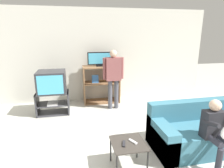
# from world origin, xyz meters

# --- Properties ---
(wall_back) EXTENTS (6.40, 0.06, 2.60)m
(wall_back) POSITION_xyz_m (0.00, 3.73, 1.30)
(wall_back) COLOR silver
(wall_back) RESTS_ON ground_plane
(tv_stand) EXTENTS (0.77, 0.45, 0.55)m
(tv_stand) POSITION_xyz_m (-1.29, 2.85, 0.27)
(tv_stand) COLOR #38383D
(tv_stand) RESTS_ON ground_plane
(television_main) EXTENTS (0.64, 0.61, 0.52)m
(television_main) POSITION_xyz_m (-1.28, 2.86, 0.81)
(television_main) COLOR #2D2D33
(television_main) RESTS_ON tv_stand
(media_shelf) EXTENTS (1.01, 0.47, 1.04)m
(media_shelf) POSITION_xyz_m (-0.00, 3.42, 0.53)
(media_shelf) COLOR #8E6642
(media_shelf) RESTS_ON ground_plane
(television_flat) EXTENTS (0.73, 0.20, 0.38)m
(television_flat) POSITION_xyz_m (0.00, 3.44, 1.22)
(television_flat) COLOR black
(television_flat) RESTS_ON media_shelf
(snack_table) EXTENTS (0.48, 0.48, 0.43)m
(snack_table) POSITION_xyz_m (-0.03, 0.59, 0.38)
(snack_table) COLOR #38332D
(snack_table) RESTS_ON ground_plane
(remote_control_black) EXTENTS (0.08, 0.15, 0.02)m
(remote_control_black) POSITION_xyz_m (-0.10, 0.56, 0.44)
(remote_control_black) COLOR #232328
(remote_control_black) RESTS_ON snack_table
(remote_control_white) EXTENTS (0.10, 0.14, 0.02)m
(remote_control_white) POSITION_xyz_m (0.03, 0.59, 0.44)
(remote_control_white) COLOR silver
(remote_control_white) RESTS_ON snack_table
(couch) EXTENTS (1.73, 0.80, 0.76)m
(couch) POSITION_xyz_m (1.37, 0.90, 0.27)
(couch) COLOR teal
(couch) RESTS_ON ground_plane
(person_standing_adult) EXTENTS (0.53, 0.20, 1.53)m
(person_standing_adult) POSITION_xyz_m (0.23, 2.88, 0.92)
(person_standing_adult) COLOR #4C4C56
(person_standing_adult) RESTS_ON ground_plane
(person_seated_child) EXTENTS (0.33, 0.43, 1.01)m
(person_seated_child) POSITION_xyz_m (1.23, 0.44, 0.59)
(person_seated_child) COLOR #2D2D38
(person_seated_child) RESTS_ON ground_plane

